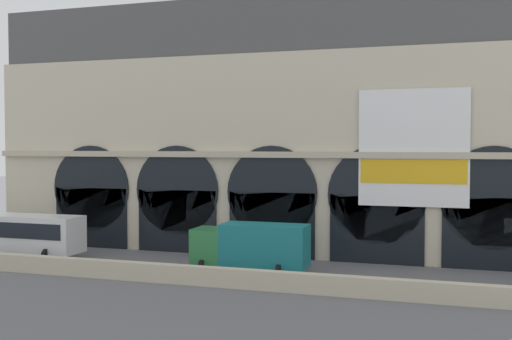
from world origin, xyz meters
name	(u,v)px	position (x,y,z in m)	size (l,w,h in m)	color
ground_plane	(250,271)	(0.00, 0.00, 0.00)	(200.00, 200.00, 0.00)	slate
quay_parapet_wall	(223,277)	(0.00, -4.80, 0.55)	(90.00, 0.70, 1.10)	beige
station_building	(281,131)	(0.04, 7.24, 9.24)	(46.48, 4.87, 19.18)	beige
bus_west	(12,233)	(-18.11, -0.59, 1.78)	(11.00, 3.25, 3.10)	white
box_truck_center	(251,246)	(0.21, -0.33, 1.70)	(7.50, 2.91, 3.12)	#2D7A42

